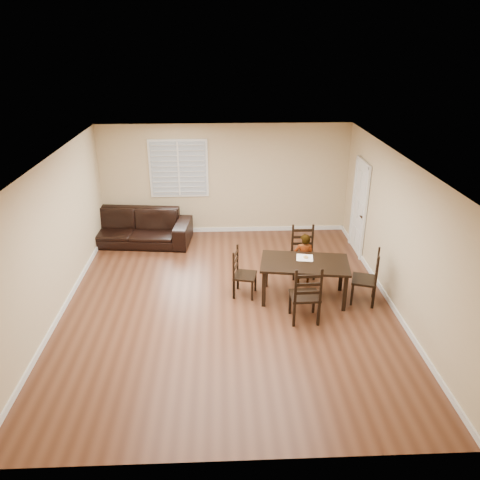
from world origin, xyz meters
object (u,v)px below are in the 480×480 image
donut (306,257)px  sofa (133,227)px  dining_table (305,266)px  chair_right (372,280)px  chair_far (306,299)px  child (304,259)px  chair_near (302,252)px  chair_left (239,274)px

donut → sofa: bearing=145.2°
dining_table → chair_right: chair_right is taller
chair_far → chair_right: (1.32, 0.65, -0.02)m
dining_table → child: size_ratio=1.62×
chair_near → child: bearing=-95.5°
donut → sofa: donut is taller
chair_left → donut: bearing=-77.3°
child → chair_far: bearing=85.3°
chair_far → donut: chair_far is taller
chair_right → sofa: (-4.83, 2.93, -0.08)m
chair_right → donut: (-1.16, 0.38, 0.30)m
chair_right → chair_near: bearing=-120.0°
child → sofa: 4.28m
chair_left → child: (1.29, 0.38, 0.10)m
chair_near → child: size_ratio=0.99×
dining_table → chair_far: size_ratio=1.58×
dining_table → donut: (0.05, 0.18, 0.11)m
chair_near → sofa: size_ratio=0.39×
chair_far → donut: bearing=-100.1°
chair_right → child: (-1.12, 0.78, 0.06)m
chair_far → sofa: size_ratio=0.40×
donut → child: bearing=84.3°
chair_far → chair_left: chair_far is taller
sofa → chair_right: bearing=-24.9°
chair_near → sofa: (-3.75, 1.70, -0.08)m
chair_left → donut: 1.30m
chair_far → child: 1.44m
donut → chair_near: bearing=83.9°
chair_right → donut: size_ratio=10.87×
dining_table → chair_near: size_ratio=1.63×
chair_near → chair_far: chair_far is taller
chair_left → sofa: 3.50m
dining_table → chair_far: bearing=-88.4°
chair_right → child: bearing=-106.0°
dining_table → donut: size_ratio=17.97×
dining_table → chair_far: 0.88m
chair_left → sofa: size_ratio=0.35×
chair_near → chair_right: bearing=-47.9°
dining_table → chair_near: (0.14, 1.02, -0.19)m
dining_table → chair_right: (1.21, -0.21, -0.19)m
child → chair_near: bearing=-93.4°
dining_table → child: 0.60m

